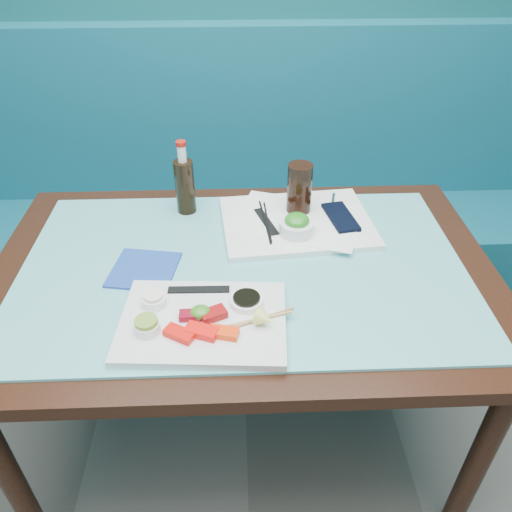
{
  "coord_description": "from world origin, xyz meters",
  "views": [
    {
      "loc": [
        -0.01,
        0.36,
        1.6
      ],
      "look_at": [
        0.04,
        1.44,
        0.8
      ],
      "focal_mm": 35.0,
      "sensor_mm": 36.0,
      "label": 1
    }
  ],
  "objects_px": {
    "sashimi_plate": "(203,322)",
    "cola_glass": "(299,188)",
    "seaweed_bowl": "(296,228)",
    "blue_napkin": "(144,269)",
    "booth_bench": "(241,219)",
    "dining_table": "(244,290)",
    "serving_tray": "(297,222)",
    "cola_bottle_body": "(185,187)"
  },
  "relations": [
    {
      "from": "seaweed_bowl",
      "to": "cola_bottle_body",
      "type": "height_order",
      "value": "cola_bottle_body"
    },
    {
      "from": "sashimi_plate",
      "to": "seaweed_bowl",
      "type": "relative_size",
      "value": 3.83
    },
    {
      "from": "serving_tray",
      "to": "seaweed_bowl",
      "type": "relative_size",
      "value": 4.42
    },
    {
      "from": "cola_glass",
      "to": "dining_table",
      "type": "bearing_deg",
      "value": -125.15
    },
    {
      "from": "booth_bench",
      "to": "blue_napkin",
      "type": "distance_m",
      "value": 0.97
    },
    {
      "from": "sashimi_plate",
      "to": "serving_tray",
      "type": "height_order",
      "value": "sashimi_plate"
    },
    {
      "from": "dining_table",
      "to": "serving_tray",
      "type": "distance_m",
      "value": 0.28
    },
    {
      "from": "seaweed_bowl",
      "to": "dining_table",
      "type": "bearing_deg",
      "value": -141.87
    },
    {
      "from": "booth_bench",
      "to": "blue_napkin",
      "type": "height_order",
      "value": "booth_bench"
    },
    {
      "from": "serving_tray",
      "to": "cola_glass",
      "type": "height_order",
      "value": "cola_glass"
    },
    {
      "from": "serving_tray",
      "to": "cola_glass",
      "type": "bearing_deg",
      "value": 74.38
    },
    {
      "from": "seaweed_bowl",
      "to": "blue_napkin",
      "type": "relative_size",
      "value": 0.6
    },
    {
      "from": "dining_table",
      "to": "cola_bottle_body",
      "type": "height_order",
      "value": "cola_bottle_body"
    },
    {
      "from": "booth_bench",
      "to": "serving_tray",
      "type": "relative_size",
      "value": 6.64
    },
    {
      "from": "booth_bench",
      "to": "seaweed_bowl",
      "type": "bearing_deg",
      "value": -77.37
    },
    {
      "from": "seaweed_bowl",
      "to": "cola_glass",
      "type": "relative_size",
      "value": 0.65
    },
    {
      "from": "booth_bench",
      "to": "dining_table",
      "type": "height_order",
      "value": "booth_bench"
    },
    {
      "from": "serving_tray",
      "to": "cola_bottle_body",
      "type": "relative_size",
      "value": 2.61
    },
    {
      "from": "blue_napkin",
      "to": "cola_bottle_body",
      "type": "bearing_deg",
      "value": 72.82
    },
    {
      "from": "booth_bench",
      "to": "sashimi_plate",
      "type": "relative_size",
      "value": 7.66
    },
    {
      "from": "dining_table",
      "to": "serving_tray",
      "type": "bearing_deg",
      "value": 49.72
    },
    {
      "from": "sashimi_plate",
      "to": "blue_napkin",
      "type": "distance_m",
      "value": 0.28
    },
    {
      "from": "serving_tray",
      "to": "booth_bench",
      "type": "bearing_deg",
      "value": 99.58
    },
    {
      "from": "cola_bottle_body",
      "to": "blue_napkin",
      "type": "distance_m",
      "value": 0.33
    },
    {
      "from": "seaweed_bowl",
      "to": "blue_napkin",
      "type": "bearing_deg",
      "value": -162.23
    },
    {
      "from": "serving_tray",
      "to": "seaweed_bowl",
      "type": "xyz_separation_m",
      "value": [
        -0.01,
        -0.07,
        0.03
      ]
    },
    {
      "from": "blue_napkin",
      "to": "dining_table",
      "type": "bearing_deg",
      "value": 2.6
    },
    {
      "from": "serving_tray",
      "to": "blue_napkin",
      "type": "xyz_separation_m",
      "value": [
        -0.44,
        -0.21,
        -0.01
      ]
    },
    {
      "from": "dining_table",
      "to": "cola_bottle_body",
      "type": "xyz_separation_m",
      "value": [
        -0.17,
        0.3,
        0.18
      ]
    },
    {
      "from": "booth_bench",
      "to": "dining_table",
      "type": "xyz_separation_m",
      "value": [
        0.0,
        -0.84,
        0.29
      ]
    },
    {
      "from": "cola_bottle_body",
      "to": "dining_table",
      "type": "bearing_deg",
      "value": -59.49
    },
    {
      "from": "sashimi_plate",
      "to": "cola_glass",
      "type": "relative_size",
      "value": 2.48
    },
    {
      "from": "sashimi_plate",
      "to": "booth_bench",
      "type": "bearing_deg",
      "value": 88.39
    },
    {
      "from": "sashimi_plate",
      "to": "seaweed_bowl",
      "type": "height_order",
      "value": "seaweed_bowl"
    },
    {
      "from": "booth_bench",
      "to": "cola_glass",
      "type": "xyz_separation_m",
      "value": [
        0.18,
        -0.58,
        0.48
      ]
    },
    {
      "from": "cola_glass",
      "to": "cola_bottle_body",
      "type": "relative_size",
      "value": 0.91
    },
    {
      "from": "cola_bottle_body",
      "to": "booth_bench",
      "type": "bearing_deg",
      "value": 72.15
    },
    {
      "from": "blue_napkin",
      "to": "sashimi_plate",
      "type": "bearing_deg",
      "value": -51.87
    },
    {
      "from": "booth_bench",
      "to": "sashimi_plate",
      "type": "height_order",
      "value": "booth_bench"
    },
    {
      "from": "dining_table",
      "to": "cola_glass",
      "type": "bearing_deg",
      "value": 54.85
    },
    {
      "from": "sashimi_plate",
      "to": "cola_bottle_body",
      "type": "bearing_deg",
      "value": 101.85
    },
    {
      "from": "blue_napkin",
      "to": "booth_bench",
      "type": "bearing_deg",
      "value": 72.39
    }
  ]
}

